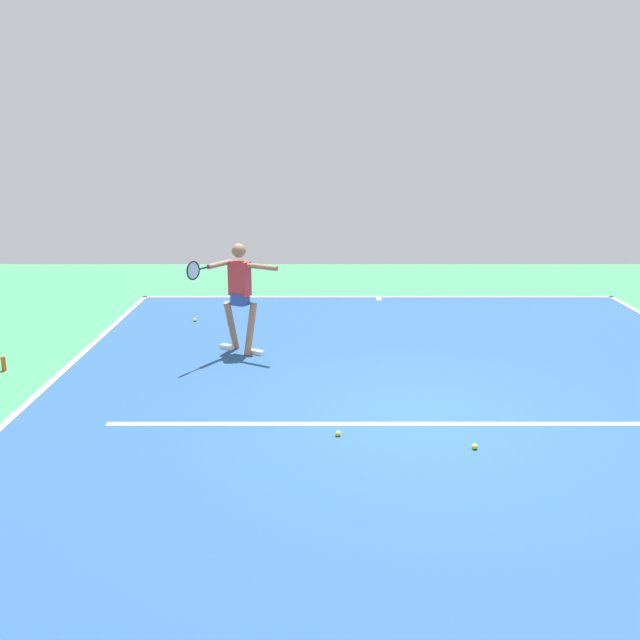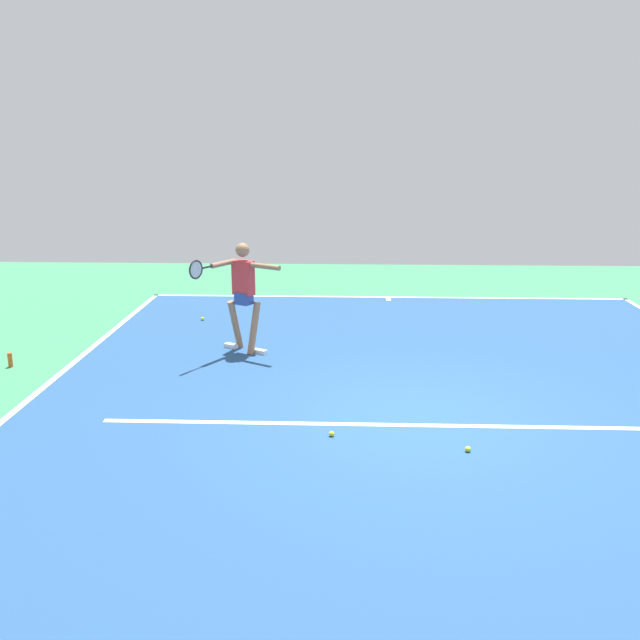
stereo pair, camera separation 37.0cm
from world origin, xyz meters
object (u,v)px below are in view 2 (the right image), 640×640
(tennis_ball_near_service_line, at_px, (468,449))
(water_bottle, at_px, (10,360))
(tennis_player, at_px, (242,290))
(tennis_ball_by_sideline, at_px, (332,434))
(tennis_ball_centre_court, at_px, (202,319))

(tennis_ball_near_service_line, relative_size, water_bottle, 0.30)
(water_bottle, bearing_deg, tennis_ball_near_service_line, 157.11)
(tennis_player, relative_size, tennis_ball_by_sideline, 27.33)
(tennis_player, height_order, tennis_ball_near_service_line, tennis_player)
(tennis_player, relative_size, water_bottle, 8.20)
(tennis_ball_near_service_line, bearing_deg, tennis_player, -50.39)
(tennis_ball_near_service_line, distance_m, tennis_ball_centre_court, 7.01)
(tennis_ball_near_service_line, bearing_deg, water_bottle, -22.89)
(tennis_player, distance_m, tennis_ball_centre_court, 2.47)
(tennis_player, distance_m, tennis_ball_by_sideline, 3.79)
(tennis_player, height_order, tennis_ball_centre_court, tennis_player)
(tennis_player, xyz_separation_m, tennis_ball_near_service_line, (-3.05, 3.68, -1.01))
(tennis_ball_centre_court, bearing_deg, tennis_ball_near_service_line, 126.22)
(tennis_player, bearing_deg, tennis_ball_by_sideline, 145.07)
(tennis_ball_by_sideline, distance_m, water_bottle, 5.53)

